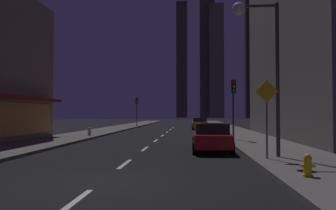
# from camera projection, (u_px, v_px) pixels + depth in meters

# --- Properties ---
(ground_plane) EXTENTS (78.00, 136.00, 0.10)m
(ground_plane) POSITION_uv_depth(u_px,v_px,m) (172.00, 129.00, 40.66)
(ground_plane) COLOR black
(sidewalk_right) EXTENTS (4.00, 76.00, 0.15)m
(sidewalk_right) POSITION_uv_depth(u_px,v_px,m) (226.00, 128.00, 40.14)
(sidewalk_right) COLOR #605E59
(sidewalk_right) RESTS_ON ground
(sidewalk_left) EXTENTS (4.00, 76.00, 0.15)m
(sidewalk_left) POSITION_uv_depth(u_px,v_px,m) (119.00, 128.00, 41.19)
(sidewalk_left) COLOR #605E59
(sidewalk_left) RESTS_ON ground
(lane_marking_center) EXTENTS (0.16, 38.60, 0.01)m
(lane_marking_center) POSITION_uv_depth(u_px,v_px,m) (159.00, 138.00, 24.92)
(lane_marking_center) COLOR silver
(lane_marking_center) RESTS_ON ground
(skyscraper_distant_tall) EXTENTS (5.35, 6.10, 57.53)m
(skyscraper_distant_tall) POSITION_uv_depth(u_px,v_px,m) (182.00, 60.00, 154.90)
(skyscraper_distant_tall) COLOR #454234
(skyscraper_distant_tall) RESTS_ON ground
(skyscraper_distant_mid) EXTENTS (6.99, 8.41, 63.00)m
(skyscraper_distant_mid) POSITION_uv_depth(u_px,v_px,m) (207.00, 52.00, 149.51)
(skyscraper_distant_mid) COLOR #484536
(skyscraper_distant_mid) RESTS_ON ground
(skyscraper_distant_short) EXTENTS (6.59, 5.31, 52.58)m
(skyscraper_distant_short) POSITION_uv_depth(u_px,v_px,m) (216.00, 61.00, 143.34)
(skyscraper_distant_short) COLOR #645F4B
(skyscraper_distant_short) RESTS_ON ground
(skyscraper_distant_slender) EXTENTS (8.31, 5.12, 73.26)m
(skyscraper_distant_slender) POSITION_uv_depth(u_px,v_px,m) (254.00, 38.00, 141.59)
(skyscraper_distant_slender) COLOR #2F2D23
(skyscraper_distant_slender) RESTS_ON ground
(car_parked_near) EXTENTS (1.98, 4.24, 1.45)m
(car_parked_near) POSITION_uv_depth(u_px,v_px,m) (211.00, 137.00, 16.11)
(car_parked_near) COLOR #B21919
(car_parked_near) RESTS_ON ground
(car_parked_far) EXTENTS (1.98, 4.24, 1.45)m
(car_parked_far) POSITION_uv_depth(u_px,v_px,m) (200.00, 123.00, 38.60)
(car_parked_far) COLOR gold
(car_parked_far) RESTS_ON ground
(fire_hydrant_yellow_near) EXTENTS (0.42, 0.30, 0.65)m
(fire_hydrant_yellow_near) POSITION_uv_depth(u_px,v_px,m) (308.00, 166.00, 8.91)
(fire_hydrant_yellow_near) COLOR yellow
(fire_hydrant_yellow_near) RESTS_ON sidewalk_right
(fire_hydrant_far_left) EXTENTS (0.42, 0.30, 0.65)m
(fire_hydrant_far_left) POSITION_uv_depth(u_px,v_px,m) (89.00, 132.00, 25.79)
(fire_hydrant_far_left) COLOR #B2B2B2
(fire_hydrant_far_left) RESTS_ON sidewalk_left
(traffic_light_near_right) EXTENTS (0.32, 0.48, 4.20)m
(traffic_light_near_right) POSITION_uv_depth(u_px,v_px,m) (233.00, 96.00, 21.66)
(traffic_light_near_right) COLOR #2D2D2D
(traffic_light_near_right) RESTS_ON sidewalk_right
(traffic_light_far_left) EXTENTS (0.32, 0.48, 4.20)m
(traffic_light_far_left) POSITION_uv_depth(u_px,v_px,m) (137.00, 105.00, 45.78)
(traffic_light_far_left) COLOR #2D2D2D
(traffic_light_far_left) RESTS_ON sidewalk_left
(street_lamp_right) EXTENTS (1.96, 0.56, 6.58)m
(street_lamp_right) POSITION_uv_depth(u_px,v_px,m) (258.00, 40.00, 13.18)
(street_lamp_right) COLOR #38383D
(street_lamp_right) RESTS_ON sidewalk_right
(pedestrian_crossing_sign) EXTENTS (0.91, 0.08, 3.15)m
(pedestrian_crossing_sign) POSITION_uv_depth(u_px,v_px,m) (267.00, 112.00, 12.49)
(pedestrian_crossing_sign) COLOR slate
(pedestrian_crossing_sign) RESTS_ON sidewalk_right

